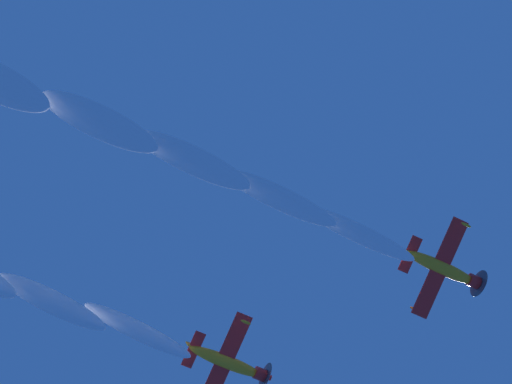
{
  "coord_description": "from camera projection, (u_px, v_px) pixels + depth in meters",
  "views": [
    {
      "loc": [
        -17.21,
        2.89,
        1.53
      ],
      "look_at": [
        -7.53,
        7.4,
        61.22
      ],
      "focal_mm": 59.47,
      "sensor_mm": 36.0,
      "label": 1
    }
  ],
  "objects": [
    {
      "name": "airplane_lead",
      "position": [
        444.0,
        269.0,
        64.54
      ],
      "size": [
        6.58,
        6.85,
        2.77
      ],
      "color": "orange"
    },
    {
      "name": "airplane_left_wingman",
      "position": [
        229.0,
        363.0,
        65.52
      ],
      "size": [
        6.57,
        6.83,
        2.86
      ],
      "color": "orange"
    }
  ]
}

